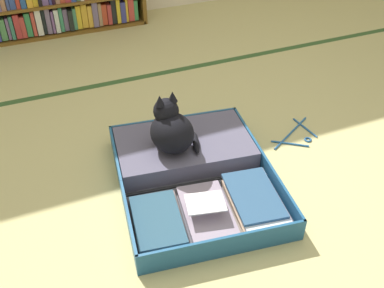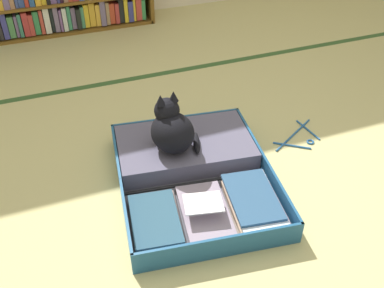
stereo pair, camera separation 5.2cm
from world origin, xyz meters
TOP-DOWN VIEW (x-y plane):
  - ground_plane at (0.00, 0.00)m, footprint 10.00×10.00m
  - tatami_border at (0.00, 1.28)m, footprint 4.80×0.05m
  - open_suitcase at (-0.05, 0.24)m, footprint 0.80×0.95m
  - black_cat at (-0.11, 0.35)m, footprint 0.27×0.26m
  - clothes_hanger at (0.60, 0.33)m, footprint 0.32×0.25m

SIDE VIEW (x-z plane):
  - ground_plane at x=0.00m, z-range 0.00..0.00m
  - tatami_border at x=0.00m, z-range 0.00..0.00m
  - clothes_hanger at x=0.60m, z-range 0.00..0.01m
  - open_suitcase at x=-0.05m, z-range -0.01..0.11m
  - black_cat at x=-0.11m, z-range 0.08..0.37m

